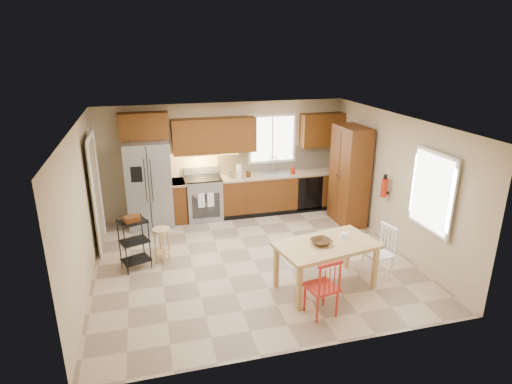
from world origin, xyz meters
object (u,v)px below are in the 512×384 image
object	(u,v)px
chair_red	(321,286)
table_jar	(344,237)
refrigerator	(149,184)
pantry	(349,175)
utility_cart	(134,244)
chair_white	(378,253)
bar_stool	(162,245)
soap_bottle	(293,170)
dining_table	(325,266)
table_bowl	(321,245)
fire_extinguisher	(384,188)
range_stove	(204,199)

from	to	relation	value
chair_red	table_jar	bearing A→B (deg)	36.68
refrigerator	table_jar	size ratio (longest dim) A/B	13.92
pantry	table_jar	bearing A→B (deg)	-117.93
utility_cart	chair_white	bearing A→B (deg)	-39.81
chair_red	bar_stool	xyz separation A→B (m)	(-2.10, 2.18, -0.14)
table_jar	soap_bottle	bearing A→B (deg)	85.42
dining_table	table_bowl	size ratio (longest dim) A/B	4.94
pantry	dining_table	xyz separation A→B (m)	(-1.54, -2.37, -0.67)
fire_extinguisher	chair_red	bearing A→B (deg)	-136.75
refrigerator	chair_red	world-z (taller)	refrigerator
fire_extinguisher	dining_table	world-z (taller)	fire_extinguisher
fire_extinguisher	utility_cart	xyz separation A→B (m)	(-4.65, 0.10, -0.64)
table_jar	table_bowl	bearing A→B (deg)	-167.47
chair_red	table_bowl	bearing A→B (deg)	58.05
pantry	utility_cart	world-z (taller)	pantry
range_stove	dining_table	world-z (taller)	range_stove
table_jar	dining_table	bearing A→B (deg)	-164.05
range_stove	table_bowl	xyz separation A→B (m)	(1.34, -3.35, 0.30)
refrigerator	soap_bottle	bearing A→B (deg)	-0.45
refrigerator	chair_red	distance (m)	4.56
table_bowl	chair_white	bearing A→B (deg)	2.74
range_stove	chair_white	bearing A→B (deg)	-54.15
chair_red	bar_stool	distance (m)	3.03
chair_white	table_jar	xyz separation A→B (m)	(-0.61, 0.05, 0.34)
table_jar	bar_stool	xyz separation A→B (m)	(-2.79, 1.43, -0.47)
range_stove	utility_cart	size ratio (longest dim) A/B	1.00
refrigerator	chair_white	size ratio (longest dim) A/B	2.00
soap_bottle	bar_stool	xyz separation A→B (m)	(-3.04, -1.74, -0.68)
range_stove	utility_cart	distance (m)	2.43
soap_bottle	chair_white	size ratio (longest dim) A/B	0.21
dining_table	chair_white	distance (m)	0.95
pantry	table_jar	world-z (taller)	pantry
soap_bottle	table_bowl	bearing A→B (deg)	-101.91
fire_extinguisher	table_bowl	bearing A→B (deg)	-144.36
soap_bottle	bar_stool	bearing A→B (deg)	-150.26
range_stove	dining_table	size ratio (longest dim) A/B	0.59
refrigerator	utility_cart	xyz separation A→B (m)	(-0.32, -1.88, -0.45)
chair_red	dining_table	bearing A→B (deg)	51.04
soap_bottle	table_jar	size ratio (longest dim) A/B	1.46
table_jar	utility_cart	world-z (taller)	utility_cart
table_bowl	utility_cart	size ratio (longest dim) A/B	0.34
table_jar	utility_cart	bearing A→B (deg)	157.88
range_stove	utility_cart	world-z (taller)	range_stove
chair_white	table_jar	bearing A→B (deg)	74.99
dining_table	chair_white	size ratio (longest dim) A/B	1.70
pantry	table_bowl	world-z (taller)	pantry
table_jar	bar_stool	bearing A→B (deg)	152.82
table_jar	bar_stool	distance (m)	3.17
fire_extinguisher	bar_stool	size ratio (longest dim) A/B	0.57
chair_red	soap_bottle	bearing A→B (deg)	65.82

